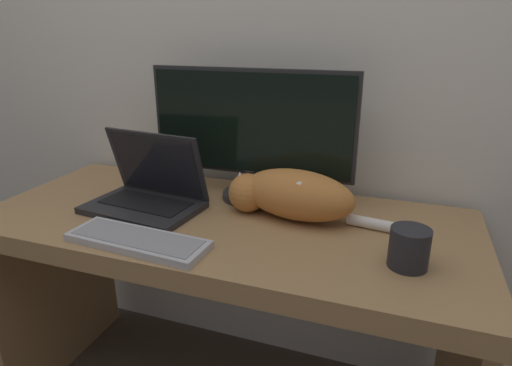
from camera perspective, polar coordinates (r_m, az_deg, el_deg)
name	(u,v)px	position (r m, az deg, el deg)	size (l,w,h in m)	color
wall_back	(264,20)	(1.53, 1.07, 20.90)	(6.40, 0.06, 2.60)	silver
desk	(225,262)	(1.36, -4.20, -10.49)	(1.47, 0.63, 0.74)	#A37A4C
monitor	(251,131)	(1.37, -0.71, 6.92)	(0.67, 0.19, 0.42)	#282828
laptop	(148,193)	(1.38, -14.26, -1.35)	(0.37, 0.26, 0.24)	#232326
external_keyboard	(138,241)	(1.17, -15.52, -7.40)	(0.39, 0.15, 0.02)	#BCBCC1
cat	(291,194)	(1.27, 4.74, -1.43)	(0.58, 0.21, 0.15)	#C67A38
coffee_mug	(409,248)	(1.08, 19.75, -8.15)	(0.09, 0.09, 0.10)	#232328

